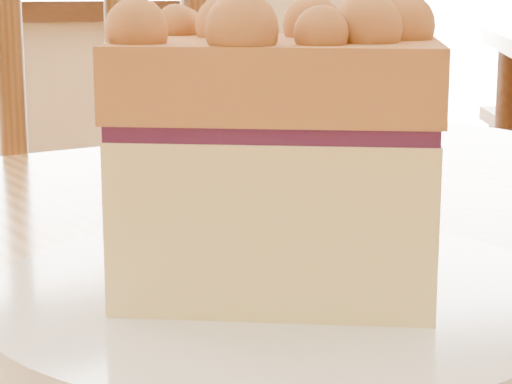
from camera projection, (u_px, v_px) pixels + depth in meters
plate at (278, 311)px, 0.39m from camera, size 0.23×0.23×0.02m
cake_slice at (277, 149)px, 0.38m from camera, size 0.14×0.13×0.11m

